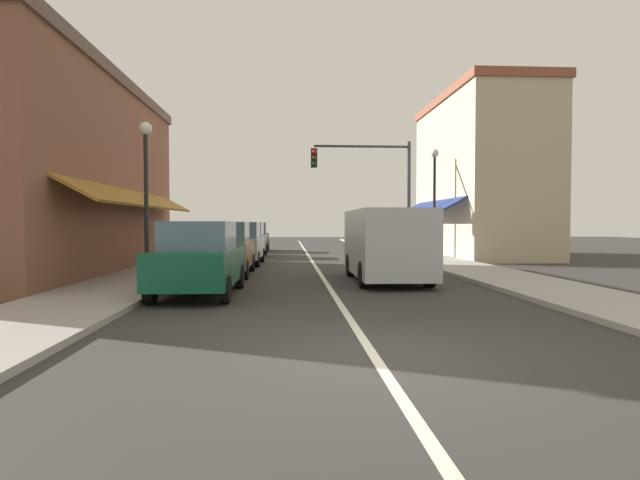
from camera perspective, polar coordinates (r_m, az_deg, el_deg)
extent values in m
plane|color=#33302D|center=(24.75, -0.99, -2.15)|extent=(80.00, 80.00, 0.00)
cube|color=gray|center=(25.10, -13.64, -2.01)|extent=(2.60, 56.00, 0.12)
cube|color=#A39E99|center=(25.59, 11.41, -1.92)|extent=(2.60, 56.00, 0.12)
cube|color=silver|center=(24.75, -0.99, -2.14)|extent=(0.14, 52.00, 0.01)
cube|color=brown|center=(20.39, -27.04, 5.88)|extent=(4.77, 14.00, 6.46)
cube|color=brown|center=(20.92, -27.18, 15.30)|extent=(4.97, 14.20, 0.40)
cube|color=slate|center=(19.53, -20.68, 0.77)|extent=(0.08, 10.64, 1.80)
cube|color=olive|center=(19.37, -19.00, 4.33)|extent=(1.27, 11.76, 0.73)
cube|color=slate|center=(16.86, -23.95, 11.69)|extent=(0.08, 1.10, 1.30)
cube|color=slate|center=(22.68, -18.46, 9.17)|extent=(0.08, 1.10, 1.30)
cube|color=#BCAD8E|center=(28.57, 17.06, 6.26)|extent=(4.21, 10.00, 7.92)
cube|color=brown|center=(29.20, 17.15, 14.42)|extent=(4.41, 10.20, 0.40)
cube|color=slate|center=(27.83, 13.07, 1.13)|extent=(0.08, 7.60, 1.80)
cube|color=navy|center=(27.68, 11.88, 3.62)|extent=(1.27, 8.40, 0.73)
cube|color=slate|center=(26.04, 14.55, 10.58)|extent=(0.08, 1.10, 1.30)
cube|color=slate|center=(30.21, 11.92, 9.38)|extent=(0.08, 1.10, 1.30)
cube|color=#0F4C33|center=(12.80, -12.99, -2.76)|extent=(1.81, 4.14, 0.80)
cube|color=slate|center=(12.66, -13.10, 0.50)|extent=(1.56, 2.03, 0.66)
cylinder|color=black|center=(14.31, -15.10, -3.90)|extent=(0.21, 0.62, 0.62)
cylinder|color=black|center=(14.05, -8.77, -3.96)|extent=(0.21, 0.62, 0.62)
cylinder|color=black|center=(11.71, -18.03, -5.20)|extent=(0.21, 0.62, 0.62)
cylinder|color=black|center=(11.38, -10.31, -5.34)|extent=(0.21, 0.62, 0.62)
cube|color=brown|center=(17.54, -10.40, -1.50)|extent=(1.74, 4.11, 0.80)
cube|color=slate|center=(17.41, -10.46, 0.88)|extent=(1.53, 2.01, 0.66)
cylinder|color=black|center=(19.01, -12.26, -2.47)|extent=(0.20, 0.62, 0.62)
cylinder|color=black|center=(18.83, -7.50, -2.48)|extent=(0.20, 0.62, 0.62)
cylinder|color=black|center=(16.35, -13.73, -3.17)|extent=(0.20, 0.62, 0.62)
cylinder|color=black|center=(16.14, -8.19, -3.21)|extent=(0.20, 0.62, 0.62)
cube|color=#B7BABF|center=(22.02, -8.68, -0.82)|extent=(1.81, 4.14, 0.80)
cube|color=slate|center=(21.90, -8.71, 1.08)|extent=(1.57, 2.03, 0.66)
cylinder|color=black|center=(23.48, -10.22, -1.64)|extent=(0.21, 0.62, 0.62)
cylinder|color=black|center=(23.31, -6.37, -1.64)|extent=(0.21, 0.62, 0.62)
cylinder|color=black|center=(20.81, -11.25, -2.09)|extent=(0.21, 0.62, 0.62)
cylinder|color=black|center=(20.62, -6.90, -2.10)|extent=(0.21, 0.62, 0.62)
cube|color=#4C5156|center=(26.99, -7.90, -0.32)|extent=(1.81, 4.14, 0.80)
cube|color=slate|center=(26.88, -7.92, 1.22)|extent=(1.56, 2.03, 0.66)
cylinder|color=black|center=(28.44, -9.22, -1.03)|extent=(0.21, 0.62, 0.62)
cylinder|color=black|center=(28.29, -6.04, -1.03)|extent=(0.21, 0.62, 0.62)
cylinder|color=black|center=(25.76, -9.93, -1.33)|extent=(0.21, 0.62, 0.62)
cylinder|color=black|center=(25.60, -6.42, -1.33)|extent=(0.21, 0.62, 0.62)
cube|color=black|center=(32.24, -7.22, 0.03)|extent=(1.73, 4.11, 0.80)
cube|color=slate|center=(32.12, -7.24, 1.33)|extent=(1.53, 2.00, 0.66)
cylinder|color=black|center=(33.66, -8.42, -0.58)|extent=(0.20, 0.62, 0.62)
cylinder|color=black|center=(33.57, -5.73, -0.57)|extent=(0.20, 0.62, 0.62)
cylinder|color=black|center=(30.96, -8.83, -0.79)|extent=(0.20, 0.62, 0.62)
cylinder|color=black|center=(30.87, -5.90, -0.79)|extent=(0.20, 0.62, 0.62)
cube|color=#B2B7BC|center=(15.58, 7.23, -0.22)|extent=(1.99, 5.01, 1.90)
cube|color=slate|center=(17.94, 5.85, 1.42)|extent=(1.73, 0.28, 0.84)
cube|color=black|center=(18.16, 5.75, -2.10)|extent=(1.86, 0.21, 0.24)
cylinder|color=black|center=(17.03, 3.35, -2.76)|extent=(0.24, 0.72, 0.72)
cylinder|color=black|center=(17.32, 9.16, -2.70)|extent=(0.24, 0.72, 0.72)
cylinder|color=black|center=(13.97, 4.80, -3.77)|extent=(0.24, 0.72, 0.72)
cylinder|color=black|center=(14.32, 11.82, -3.67)|extent=(0.24, 0.72, 0.72)
cylinder|color=#333333|center=(25.87, 9.67, 4.30)|extent=(0.18, 0.18, 5.69)
cylinder|color=#333333|center=(25.68, 4.58, 10.15)|extent=(4.64, 0.12, 0.12)
cube|color=black|center=(25.20, -0.66, 8.94)|extent=(0.30, 0.24, 0.90)
sphere|color=red|center=(25.11, -0.64, 9.61)|extent=(0.20, 0.20, 0.20)
sphere|color=#3D2D0C|center=(25.07, -0.64, 8.97)|extent=(0.20, 0.20, 0.20)
sphere|color=#0C3316|center=(25.04, -0.64, 8.34)|extent=(0.20, 0.20, 0.20)
cylinder|color=black|center=(15.43, -18.43, 3.12)|extent=(0.12, 0.12, 4.19)
sphere|color=white|center=(15.65, -18.51, 11.47)|extent=(0.36, 0.36, 0.36)
cylinder|color=black|center=(22.74, 12.36, 3.14)|extent=(0.12, 0.12, 4.51)
sphere|color=white|center=(22.92, 12.41, 9.24)|extent=(0.36, 0.36, 0.36)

